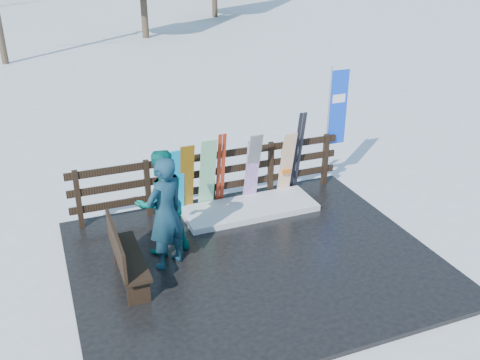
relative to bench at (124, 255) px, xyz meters
name	(u,v)px	position (x,y,z in m)	size (l,w,h in m)	color
ground	(254,262)	(2.14, -0.11, -0.60)	(700.00, 700.00, 0.00)	white
deck	(254,260)	(2.14, -0.11, -0.56)	(6.00, 5.00, 0.08)	black
fence	(212,174)	(2.14, 2.09, 0.14)	(5.60, 0.10, 1.15)	black
snow_patch	(250,209)	(2.72, 1.49, -0.46)	(2.64, 1.00, 0.12)	white
bench	(124,255)	(0.00, 0.00, 0.00)	(0.41, 1.50, 0.97)	black
snowboard_0	(177,182)	(1.38, 1.87, 0.18)	(0.26, 0.03, 1.42)	#09A8DD
snowboard_1	(207,174)	(1.98, 1.87, 0.26)	(0.31, 0.03, 1.58)	white
snowboard_2	(187,179)	(1.56, 1.87, 0.22)	(0.27, 0.03, 1.51)	#F79705
snowboard_3	(252,171)	(2.93, 1.87, 0.18)	(0.28, 0.03, 1.41)	white
snowboard_4	(253,168)	(2.94, 1.87, 0.24)	(0.27, 0.03, 1.56)	black
snowboard_5	(287,164)	(3.70, 1.87, 0.20)	(0.28, 0.03, 1.46)	white
ski_pair_a	(221,170)	(2.29, 1.94, 0.28)	(0.16, 0.29, 1.58)	#B22E15
ski_pair_b	(298,152)	(3.98, 1.94, 0.39)	(0.17, 0.34, 1.82)	black
rental_flag	(335,112)	(4.94, 2.14, 1.09)	(0.45, 0.04, 2.60)	silver
person_front	(165,214)	(0.74, 0.25, 0.45)	(0.70, 0.46, 1.93)	#1A515B
person_back	(161,202)	(0.79, 0.72, 0.42)	(0.91, 0.71, 1.87)	#086B61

